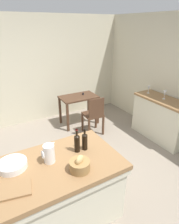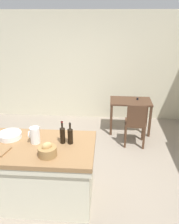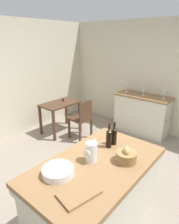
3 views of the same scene
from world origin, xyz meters
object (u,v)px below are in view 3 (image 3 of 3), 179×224
(pitcher, at_px, (91,152))
(wine_bottle_amber, at_px, (109,138))
(island_table, at_px, (96,192))
(writing_desk, at_px, (60,108))
(bread_basket, at_px, (126,156))
(wine_bottle_dark, at_px, (114,135))
(wine_glass_middle, at_px, (127,88))
(wash_bowl, at_px, (58,171))
(cutting_board, at_px, (79,193))
(wooden_chair, at_px, (82,118))
(wine_glass_far_left, at_px, (164,93))
(side_cabinet, at_px, (142,114))
(wine_glass_left, at_px, (143,90))

(pitcher, bearing_deg, wine_bottle_amber, 3.19)
(island_table, bearing_deg, writing_desk, 56.57)
(pitcher, bearing_deg, bread_basket, -51.59)
(island_table, distance_m, wine_bottle_dark, 0.72)
(writing_desk, bearing_deg, wine_glass_middle, -40.47)
(writing_desk, bearing_deg, island_table, -123.43)
(wine_bottle_amber, bearing_deg, pitcher, -176.81)
(bread_basket, bearing_deg, wash_bowl, 147.19)
(island_table, bearing_deg, wash_bowl, 156.11)
(cutting_board, bearing_deg, pitcher, 27.42)
(bread_basket, distance_m, wine_bottle_amber, 0.36)
(writing_desk, height_order, wash_bowl, wash_bowl)
(wash_bowl, xyz_separation_m, wine_bottle_amber, (0.77, -0.09, 0.09))
(wooden_chair, xyz_separation_m, wash_bowl, (-1.94, -1.42, 0.41))
(wash_bowl, bearing_deg, wooden_chair, 36.25)
(writing_desk, bearing_deg, wine_glass_far_left, -57.27)
(side_cabinet, bearing_deg, writing_desk, 129.41)
(side_cabinet, height_order, writing_desk, side_cabinet)
(wash_bowl, height_order, wine_glass_middle, wine_glass_middle)
(pitcher, xyz_separation_m, wine_glass_left, (2.75, 0.68, 0.06))
(wash_bowl, distance_m, wine_glass_far_left, 3.17)
(cutting_board, bearing_deg, wine_glass_left, 16.05)
(wine_glass_middle, bearing_deg, wine_glass_far_left, -88.38)
(writing_desk, height_order, wine_glass_middle, wine_glass_middle)
(writing_desk, xyz_separation_m, cutting_board, (-1.96, -2.43, 0.27))
(side_cabinet, distance_m, wine_bottle_dark, 2.41)
(side_cabinet, xyz_separation_m, wine_bottle_dark, (-2.26, -0.65, 0.53))
(wooden_chair, relative_size, wine_glass_middle, 5.47)
(wash_bowl, height_order, wine_bottle_dark, wine_bottle_dark)
(wine_bottle_amber, bearing_deg, island_table, -165.92)
(bread_basket, distance_m, wine_glass_left, 2.69)
(pitcher, xyz_separation_m, wine_glass_middle, (2.74, 1.12, 0.05))
(wash_bowl, bearing_deg, side_cabinet, 10.15)
(bread_basket, distance_m, cutting_board, 0.71)
(wooden_chair, relative_size, wine_glass_far_left, 4.97)
(side_cabinet, relative_size, wine_glass_middle, 7.71)
(writing_desk, relative_size, wash_bowl, 2.81)
(island_table, bearing_deg, wooden_chair, 46.19)
(wash_bowl, bearing_deg, island_table, -23.89)
(wine_glass_left, height_order, wine_glass_middle, wine_glass_left)
(island_table, distance_m, wine_glass_far_left, 2.83)
(cutting_board, xyz_separation_m, wine_bottle_dark, (0.95, 0.25, 0.11))
(side_cabinet, relative_size, bread_basket, 5.56)
(wine_bottle_amber, bearing_deg, wine_glass_left, 15.59)
(wooden_chair, bearing_deg, wine_bottle_dark, -124.96)
(wooden_chair, height_order, wine_bottle_dark, wine_bottle_dark)
(wine_bottle_dark, xyz_separation_m, wine_glass_left, (2.26, 0.67, 0.05))
(cutting_board, bearing_deg, writing_desk, 51.07)
(bread_basket, height_order, wine_glass_left, wine_glass_left)
(bread_basket, xyz_separation_m, wine_glass_left, (2.50, 0.99, 0.11))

